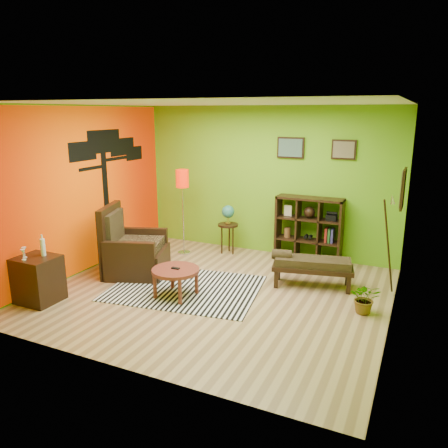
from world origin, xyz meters
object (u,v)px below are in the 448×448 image
at_px(globe_table, 228,217).
at_px(side_cabinet, 38,279).
at_px(armchair, 132,253).
at_px(cube_shelf, 309,230).
at_px(bench, 310,264).
at_px(potted_plant, 365,301).
at_px(floor_lamp, 182,186).
at_px(coffee_table, 176,273).

bearing_deg(globe_table, side_cabinet, -116.20).
distance_m(armchair, cube_shelf, 3.18).
xyz_separation_m(armchair, side_cabinet, (-0.54, -1.52, -0.01)).
xyz_separation_m(bench, potted_plant, (0.92, -0.62, -0.20)).
bearing_deg(armchair, globe_table, 58.41).
height_order(armchair, potted_plant, armchair).
distance_m(side_cabinet, floor_lamp, 3.08).
height_order(coffee_table, floor_lamp, floor_lamp).
bearing_deg(cube_shelf, side_cabinet, -132.68).
bearing_deg(floor_lamp, globe_table, 26.59).
height_order(coffee_table, globe_table, globe_table).
distance_m(cube_shelf, potted_plant, 2.22).
distance_m(coffee_table, floor_lamp, 2.25).
xyz_separation_m(cube_shelf, bench, (0.32, -1.17, -0.23)).
relative_size(globe_table, potted_plant, 2.15).
distance_m(armchair, side_cabinet, 1.61).
relative_size(bench, potted_plant, 2.96).
height_order(cube_shelf, bench, cube_shelf).
bearing_deg(globe_table, armchair, -121.59).
bearing_deg(side_cabinet, potted_plant, 19.99).
height_order(side_cabinet, bench, side_cabinet).
height_order(side_cabinet, potted_plant, side_cabinet).
distance_m(floor_lamp, globe_table, 1.05).
relative_size(floor_lamp, bench, 1.26).
bearing_deg(cube_shelf, potted_plant, -55.21).
bearing_deg(armchair, cube_shelf, 35.86).
xyz_separation_m(side_cabinet, floor_lamp, (0.80, 2.81, 0.98)).
bearing_deg(side_cabinet, globe_table, 63.80).
xyz_separation_m(armchair, potted_plant, (3.82, 0.07, -0.18)).
bearing_deg(bench, armchair, -166.59).
bearing_deg(coffee_table, side_cabinet, -150.22).
xyz_separation_m(cube_shelf, potted_plant, (1.24, -1.79, -0.43)).
xyz_separation_m(globe_table, cube_shelf, (1.54, 0.18, -0.12)).
distance_m(coffee_table, side_cabinet, 1.98).
xyz_separation_m(coffee_table, armchair, (-1.18, 0.53, -0.02)).
bearing_deg(cube_shelf, armchair, -144.14).
xyz_separation_m(floor_lamp, cube_shelf, (2.31, 0.57, -0.73)).
bearing_deg(armchair, bench, 13.41).
height_order(armchair, side_cabinet, armchair).
height_order(side_cabinet, cube_shelf, cube_shelf).
bearing_deg(cube_shelf, bench, -74.50).
distance_m(armchair, globe_table, 2.00).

